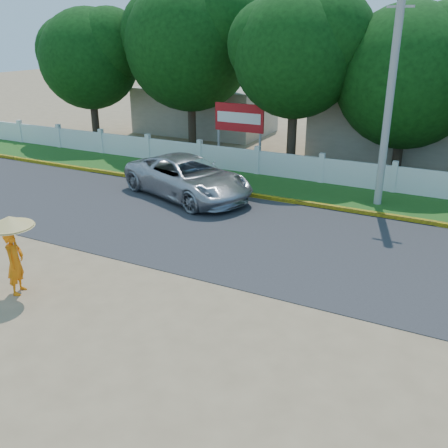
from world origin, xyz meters
name	(u,v)px	position (x,y,z in m)	size (l,w,h in m)	color
ground	(187,299)	(0.00, 0.00, 0.00)	(120.00, 120.00, 0.00)	#9E8460
road	(259,236)	(0.00, 4.50, 0.01)	(60.00, 7.00, 0.02)	#38383A
grass_verge	(310,191)	(0.00, 9.75, 0.01)	(60.00, 3.50, 0.03)	#2D601E
curb	(296,202)	(0.00, 8.05, 0.08)	(40.00, 0.18, 0.16)	yellow
fence	(321,170)	(0.00, 11.20, 0.55)	(40.00, 0.10, 1.10)	silver
building_near	(419,126)	(3.00, 18.00, 1.60)	(10.00, 6.00, 3.20)	#B7AD99
building_far	(206,110)	(-10.00, 19.00, 1.40)	(8.00, 5.00, 2.80)	#B7AD99
utility_pole	(389,101)	(2.76, 9.42, 3.85)	(0.28, 0.28, 7.71)	#989896
vehicle	(188,177)	(-4.13, 6.96, 0.79)	(2.62, 5.68, 1.58)	#AAADB2
monk_with_parasol	(13,244)	(-3.95, -1.62, 1.35)	(1.14, 1.14, 2.07)	orange
billboard	(239,121)	(-4.45, 12.30, 2.14)	(2.50, 0.13, 2.95)	gray
tree_row	(389,59)	(1.75, 14.30, 4.98)	(38.80, 8.45, 8.89)	#473828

